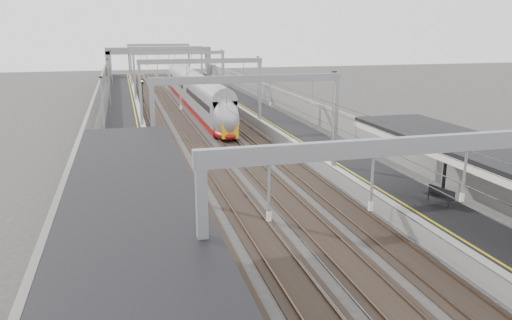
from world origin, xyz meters
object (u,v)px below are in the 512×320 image
bench (440,194)px  train (197,95)px  overbridge (159,55)px  signal_green (142,87)px

bench → train: bearing=99.4°
overbridge → bench: 87.59m
signal_green → overbridge: bearing=81.5°
train → signal_green: 10.91m
bench → signal_green: signal_green is taller
train → bench: bearing=-80.6°
overbridge → train: size_ratio=0.48×
train → signal_green: bearing=127.9°
signal_green → train: bearing=-52.1°
train → overbridge: bearing=92.0°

